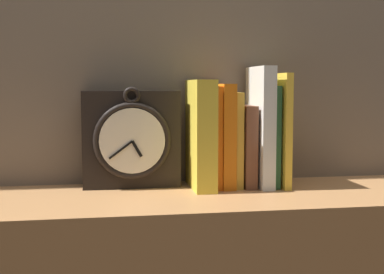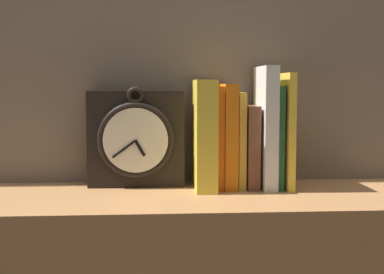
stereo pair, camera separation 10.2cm
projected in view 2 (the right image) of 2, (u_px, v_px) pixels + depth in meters
The scene contains 9 objects.
clock at pixel (136, 138), 1.12m from camera, with size 0.20×0.08×0.21m.
book_slot0_yellow at pixel (204, 134), 1.10m from camera, with size 0.04×0.14×0.22m.
book_slot1_orange at pixel (217, 137), 1.11m from camera, with size 0.02×0.12×0.21m.
book_slot2_orange at pixel (228, 136), 1.11m from camera, with size 0.03×0.12×0.21m.
book_slot3_yellow at pixel (239, 140), 1.12m from camera, with size 0.01×0.11×0.20m.
book_slot4_brown at pixel (250, 146), 1.12m from camera, with size 0.02×0.12×0.17m.
book_slot5_white at pixel (265, 127), 1.11m from camera, with size 0.03×0.14×0.25m.
book_slot6_green at pixel (275, 136), 1.12m from camera, with size 0.01×0.12×0.21m.
book_slot7_yellow at pixel (284, 130), 1.11m from camera, with size 0.01×0.14×0.24m.
Camera 2 is at (-0.07, -1.02, 1.00)m, focal length 50.00 mm.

